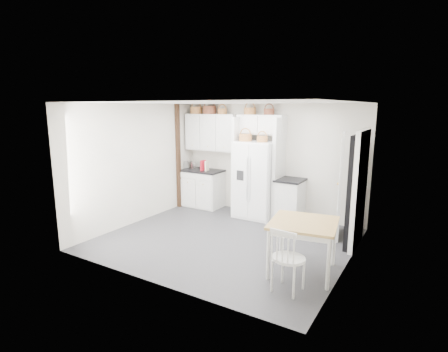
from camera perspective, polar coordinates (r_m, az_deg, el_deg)
The scene contains 29 objects.
floor at distance 6.87m, azimuth 0.28°, elevation -10.32°, with size 4.50×4.50×0.00m, color #323138.
ceiling at distance 6.39m, azimuth 0.31°, elevation 11.90°, with size 4.50×4.50×0.00m, color white.
wall_back at distance 8.27m, azimuth 7.44°, elevation 2.61°, with size 4.50×4.50×0.00m, color silver.
wall_left at distance 7.89m, azimuth -13.88°, elevation 1.96°, with size 4.00×4.00×0.00m, color silver.
wall_right at distance 5.72m, azimuth 20.04°, elevation -1.83°, with size 4.00×4.00×0.00m, color silver.
refrigerator at distance 8.06m, azimuth 5.28°, elevation -0.58°, with size 0.91×0.73×1.77m, color white.
base_cab_left at distance 8.99m, azimuth -3.45°, elevation -2.10°, with size 0.99×0.62×0.91m, color silver.
base_cab_right at distance 7.93m, azimuth 10.71°, elevation -4.06°, with size 0.52×0.63×0.92m, color silver.
dining_table at distance 5.61m, azimuth 12.71°, elevation -11.22°, with size 0.98×0.98×0.81m, color #A28545.
windsor_chair at distance 5.01m, azimuth 10.49°, elevation -13.07°, with size 0.47×0.43×0.96m, color silver.
counter_left at distance 8.89m, azimuth -3.49°, elevation 0.90°, with size 1.03×0.66×0.04m, color black.
counter_right at distance 7.82m, azimuth 10.84°, elevation -0.65°, with size 0.57×0.67×0.04m, color black.
toaster at distance 9.02m, azimuth -5.58°, elevation 1.78°, with size 0.28×0.16×0.20m, color silver.
cookbook_red at distance 8.76m, azimuth -3.42°, elevation 1.75°, with size 0.04×0.17×0.26m, color red.
cookbook_cream at distance 8.70m, azimuth -2.81°, elevation 1.65°, with size 0.04×0.17×0.25m, color beige.
basket_upper_a at distance 9.01m, azimuth -4.55°, elevation 10.64°, with size 0.31×0.31×0.18m, color brown.
basket_upper_b at distance 8.78m, azimuth -2.39°, elevation 10.71°, with size 0.33×0.33×0.20m, color maroon.
basket_upper_c at distance 8.58m, azimuth -0.28°, elevation 10.51°, with size 0.23×0.23×0.13m, color brown.
basket_bridge_a at distance 8.21m, azimuth 4.24°, elevation 10.53°, with size 0.28×0.28×0.16m, color brown.
basket_bridge_b at distance 8.01m, azimuth 7.36°, elevation 10.38°, with size 0.24×0.24×0.14m, color maroon.
basket_fridge_a at distance 7.94m, azimuth 3.51°, elevation 6.29°, with size 0.30×0.30×0.16m, color brown.
basket_fridge_b at distance 7.75m, azimuth 6.25°, elevation 6.02°, with size 0.24×0.24×0.13m, color brown.
upper_cabinet at distance 8.76m, azimuth -1.99°, elevation 7.13°, with size 1.40×0.34×0.90m, color silver.
bridge_cabinet at distance 8.09m, azimuth 6.11°, elevation 8.33°, with size 1.12×0.34×0.45m, color silver.
fridge_panel_left at distance 8.31m, azimuth 2.41°, elevation 1.69°, with size 0.08×0.60×2.30m, color silver.
fridge_panel_right at distance 7.88m, azimuth 8.92°, elevation 1.04°, with size 0.08×0.60×2.30m, color silver.
trim_post at distance 8.85m, azimuth -7.47°, elevation 3.17°, with size 0.09×0.09×2.60m, color black.
doorway_void at distance 6.75m, azimuth 20.83°, elevation -2.35°, with size 0.18×0.85×2.05m, color black.
door_slab at distance 7.14m, azimuth 18.50°, elevation -1.49°, with size 0.80×0.04×2.05m, color white.
Camera 1 is at (3.28, -5.49, 2.52)m, focal length 28.00 mm.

